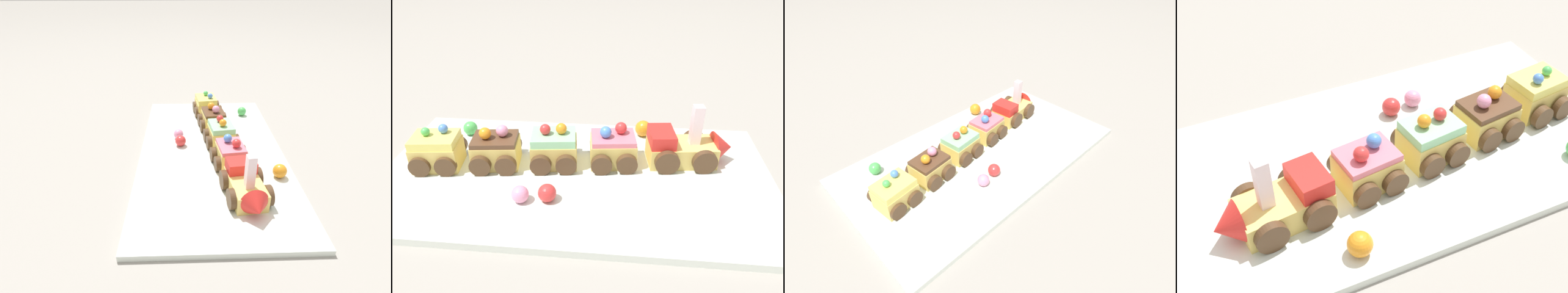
{
  "view_description": "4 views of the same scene",
  "coord_description": "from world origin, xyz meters",
  "views": [
    {
      "loc": [
        0.64,
        -0.06,
        0.39
      ],
      "look_at": [
        -0.01,
        -0.04,
        0.02
      ],
      "focal_mm": 28.0,
      "sensor_mm": 36.0,
      "label": 1
    },
    {
      "loc": [
        0.07,
        -0.51,
        0.36
      ],
      "look_at": [
        0.02,
        0.0,
        0.06
      ],
      "focal_mm": 35.0,
      "sensor_mm": 36.0,
      "label": 2
    },
    {
      "loc": [
        -0.39,
        -0.41,
        0.47
      ],
      "look_at": [
        -0.02,
        -0.02,
        0.05
      ],
      "focal_mm": 28.0,
      "sensor_mm": 36.0,
      "label": 3
    },
    {
      "loc": [
        0.26,
        0.48,
        0.51
      ],
      "look_at": [
        0.05,
        0.03,
        0.06
      ],
      "focal_mm": 50.0,
      "sensor_mm": 36.0,
      "label": 4
    }
  ],
  "objects": [
    {
      "name": "display_board",
      "position": [
        0.0,
        0.0,
        0.01
      ],
      "size": [
        0.63,
        0.34,
        0.01
      ],
      "primitive_type": "cube",
      "color": "silver",
      "rests_on": "ground_plane"
    },
    {
      "name": "cake_car_lemon",
      "position": [
        -0.23,
        0.0,
        0.04
      ],
      "size": [
        0.08,
        0.09,
        0.07
      ],
      "rotation": [
        0.0,
        0.0,
        0.12
      ],
      "color": "#EACC66",
      "rests_on": "display_board"
    },
    {
      "name": "gumball_pink",
      "position": [
        -0.07,
        -0.08,
        0.02
      ],
      "size": [
        0.03,
        0.03,
        0.03
      ],
      "primitive_type": "sphere",
      "color": "pink",
      "rests_on": "display_board"
    },
    {
      "name": "ground_plane",
      "position": [
        0.0,
        0.0,
        0.0
      ],
      "size": [
        10.0,
        10.0,
        0.0
      ],
      "primitive_type": "plane",
      "color": "gray"
    },
    {
      "name": "cake_train_locomotive",
      "position": [
        0.18,
        0.05,
        0.04
      ],
      "size": [
        0.14,
        0.09,
        0.1
      ],
      "rotation": [
        0.0,
        0.0,
        0.12
      ],
      "color": "#EACC66",
      "rests_on": "display_board"
    },
    {
      "name": "cake_car_mint",
      "position": [
        -0.04,
        0.03,
        0.04
      ],
      "size": [
        0.08,
        0.09,
        0.07
      ],
      "rotation": [
        0.0,
        0.0,
        0.12
      ],
      "color": "#EACC66",
      "rests_on": "display_board"
    },
    {
      "name": "cake_car_strawberry",
      "position": [
        0.06,
        0.04,
        0.04
      ],
      "size": [
        0.08,
        0.09,
        0.07
      ],
      "rotation": [
        0.0,
        0.0,
        0.12
      ],
      "color": "#EACC66",
      "rests_on": "display_board"
    },
    {
      "name": "gumball_red",
      "position": [
        -0.03,
        -0.08,
        0.03
      ],
      "size": [
        0.03,
        0.03,
        0.03
      ],
      "primitive_type": "sphere",
      "color": "red",
      "rests_on": "display_board"
    },
    {
      "name": "cake_car_chocolate",
      "position": [
        -0.13,
        0.01,
        0.04
      ],
      "size": [
        0.08,
        0.09,
        0.07
      ],
      "rotation": [
        0.0,
        0.0,
        0.12
      ],
      "color": "#EACC66",
      "rests_on": "display_board"
    },
    {
      "name": "gumball_orange",
      "position": [
        0.11,
        0.14,
        0.03
      ],
      "size": [
        0.03,
        0.03,
        0.03
      ],
      "primitive_type": "sphere",
      "color": "orange",
      "rests_on": "display_board"
    }
  ]
}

